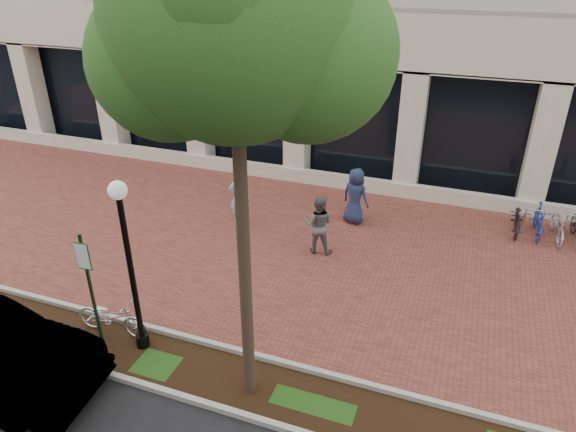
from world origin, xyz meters
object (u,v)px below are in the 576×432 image
(parking_sign, at_px, (88,277))
(pedestrian_right, at_px, (355,196))
(locked_bicycle, at_px, (112,316))
(bike_rack_cluster, at_px, (559,225))
(street_tree, at_px, (238,32))
(pedestrian_left, at_px, (240,198))
(pedestrian_mid, at_px, (318,224))
(lamppost, at_px, (129,259))

(parking_sign, xyz_separation_m, pedestrian_right, (3.83, 7.31, -0.79))
(locked_bicycle, distance_m, bike_rack_cluster, 12.49)
(street_tree, height_order, pedestrian_left, street_tree)
(locked_bicycle, bearing_deg, pedestrian_mid, -36.33)
(lamppost, relative_size, street_tree, 0.45)
(pedestrian_right, bearing_deg, parking_sign, 81.66)
(parking_sign, bearing_deg, pedestrian_left, 81.65)
(locked_bicycle, distance_m, pedestrian_mid, 5.85)
(street_tree, relative_size, bike_rack_cluster, 2.91)
(parking_sign, height_order, locked_bicycle, parking_sign)
(parking_sign, xyz_separation_m, lamppost, (0.94, 0.20, 0.51))
(pedestrian_mid, bearing_deg, pedestrian_right, -111.89)
(pedestrian_mid, bearing_deg, locked_bicycle, 49.33)
(bike_rack_cluster, bearing_deg, pedestrian_mid, -158.04)
(pedestrian_left, bearing_deg, locked_bicycle, 66.82)
(pedestrian_mid, height_order, bike_rack_cluster, pedestrian_mid)
(parking_sign, distance_m, bike_rack_cluster, 12.84)
(street_tree, xyz_separation_m, pedestrian_mid, (-0.36, 5.34, -5.72))
(parking_sign, distance_m, locked_bicycle, 1.27)
(pedestrian_left, height_order, bike_rack_cluster, pedestrian_left)
(pedestrian_left, bearing_deg, bike_rack_cluster, 175.46)
(locked_bicycle, height_order, pedestrian_right, pedestrian_right)
(lamppost, relative_size, bike_rack_cluster, 1.31)
(bike_rack_cluster, bearing_deg, lamppost, -141.15)
(parking_sign, height_order, pedestrian_mid, parking_sign)
(pedestrian_right, xyz_separation_m, bike_rack_cluster, (5.84, 1.05, -0.44))
(locked_bicycle, bearing_deg, street_tree, -100.45)
(street_tree, distance_m, bike_rack_cluster, 12.07)
(lamppost, height_order, bike_rack_cluster, lamppost)
(locked_bicycle, xyz_separation_m, pedestrian_mid, (3.19, 4.89, 0.40))
(parking_sign, distance_m, pedestrian_right, 8.29)
(pedestrian_left, bearing_deg, pedestrian_mid, 144.96)
(parking_sign, distance_m, lamppost, 1.09)
(parking_sign, xyz_separation_m, bike_rack_cluster, (9.67, 8.36, -1.23))
(lamppost, bearing_deg, pedestrian_right, 67.89)
(pedestrian_right, bearing_deg, pedestrian_mid, 94.93)
(pedestrian_right, relative_size, bike_rack_cluster, 0.60)
(lamppost, height_order, locked_bicycle, lamppost)
(lamppost, distance_m, locked_bicycle, 1.93)
(pedestrian_right, bearing_deg, bike_rack_cluster, -150.53)
(lamppost, bearing_deg, parking_sign, -168.04)
(pedestrian_mid, distance_m, bike_rack_cluster, 7.12)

